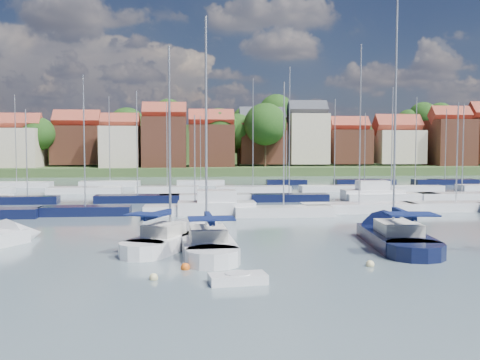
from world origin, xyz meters
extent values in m
plane|color=#475A61|center=(0.00, 40.00, 0.00)|extent=(260.00, 260.00, 0.00)
cube|color=silver|center=(-9.07, 4.21, 0.25)|extent=(4.92, 6.68, 1.20)
cone|color=silver|center=(-7.46, 7.72, 0.25)|extent=(3.59, 3.80, 2.57)
cylinder|color=silver|center=(-10.36, 1.41, 0.25)|extent=(3.41, 3.41, 1.20)
cube|color=beige|center=(-9.25, 3.82, 1.20)|extent=(2.71, 3.09, 0.70)
cylinder|color=#B2B2B7|center=(-8.89, 4.60, 6.56)|extent=(0.14, 0.14, 11.43)
cylinder|color=#B2B2B7|center=(-9.61, 3.05, 2.05)|extent=(1.53, 3.16, 0.10)
cube|color=#0D1845|center=(-9.61, 3.05, 2.20)|extent=(1.64, 3.08, 0.35)
cube|color=#0D1845|center=(-10.08, 2.03, 2.35)|extent=(2.63, 2.32, 0.08)
cube|color=silver|center=(-6.68, 2.65, 0.25)|extent=(3.27, 7.10, 1.20)
cone|color=silver|center=(-6.91, 6.99, 0.25)|extent=(3.07, 3.53, 2.90)
cylinder|color=silver|center=(-6.49, -0.83, 0.25)|extent=(3.05, 3.05, 1.20)
cube|color=beige|center=(-6.65, 2.16, 1.20)|extent=(2.18, 3.00, 0.70)
cylinder|color=#B2B2B7|center=(-6.70, 3.13, 7.29)|extent=(0.14, 0.14, 12.88)
cylinder|color=#B2B2B7|center=(-6.60, 1.20, 2.05)|extent=(0.31, 3.86, 0.10)
cube|color=#0D1845|center=(-6.60, 1.20, 2.20)|extent=(0.50, 3.68, 0.35)
cube|color=#0D1845|center=(-6.53, -0.05, 2.35)|extent=(2.55, 1.87, 0.08)
cube|color=black|center=(5.17, 3.81, 0.25)|extent=(4.05, 8.13, 1.20)
cone|color=black|center=(5.67, 8.68, 0.25)|extent=(3.64, 4.13, 3.27)
cylinder|color=black|center=(4.77, -0.09, 0.25)|extent=(3.58, 3.58, 1.20)
cube|color=beige|center=(5.11, 3.27, 1.20)|extent=(2.61, 3.48, 0.70)
cylinder|color=#B2B2B7|center=(5.22, 4.35, 8.28)|extent=(0.14, 0.14, 14.85)
cylinder|color=#B2B2B7|center=(5.00, 2.18, 2.05)|extent=(0.54, 4.34, 0.10)
cube|color=#0D1845|center=(5.00, 2.18, 2.20)|extent=(0.72, 4.15, 0.35)
cube|color=#0D1845|center=(4.85, 0.78, 2.35)|extent=(2.96, 2.23, 0.08)
cone|color=silver|center=(-18.74, 8.31, 0.25)|extent=(3.72, 3.90, 2.60)
cube|color=silver|center=(-5.52, -4.67, 0.18)|extent=(2.73, 1.53, 0.51)
cylinder|color=silver|center=(-5.52, -4.67, 0.33)|extent=(1.21, 1.21, 0.33)
sphere|color=beige|center=(-9.36, -3.67, 0.00)|extent=(0.42, 0.42, 0.42)
sphere|color=#D85914|center=(-7.92, -1.71, 0.00)|extent=(0.47, 0.47, 0.47)
sphere|color=beige|center=(1.59, -1.87, 0.00)|extent=(0.44, 0.44, 0.44)
sphere|color=#D85914|center=(6.11, 7.21, 0.00)|extent=(0.47, 0.47, 0.47)
cube|color=black|center=(-17.11, 20.54, 0.35)|extent=(8.01, 2.24, 1.00)
cylinder|color=#B2B2B7|center=(-17.11, 20.54, 5.93)|extent=(0.12, 0.12, 10.16)
cube|color=silver|center=(-7.27, 20.20, 0.35)|extent=(9.22, 2.58, 1.00)
cylinder|color=#B2B2B7|center=(-7.27, 20.20, 4.94)|extent=(0.12, 0.12, 8.18)
cube|color=silver|center=(0.63, 18.61, 0.35)|extent=(8.78, 2.46, 1.00)
cylinder|color=#B2B2B7|center=(0.63, 18.61, 6.38)|extent=(0.12, 0.12, 11.06)
cube|color=silver|center=(8.23, 20.67, 0.35)|extent=(10.79, 3.02, 1.00)
cylinder|color=#B2B2B7|center=(8.23, 20.67, 8.29)|extent=(0.12, 0.12, 14.87)
cube|color=silver|center=(17.98, 21.03, 0.35)|extent=(10.13, 2.84, 1.00)
cylinder|color=#B2B2B7|center=(17.98, 21.03, 5.65)|extent=(0.12, 0.12, 9.59)
cube|color=silver|center=(-5.31, 20.00, 0.50)|extent=(7.00, 2.60, 1.40)
cube|color=silver|center=(-5.31, 20.00, 1.60)|extent=(3.50, 2.20, 1.30)
cube|color=black|center=(-25.24, 30.99, 0.35)|extent=(6.54, 1.83, 1.00)
cylinder|color=#B2B2B7|center=(-25.24, 30.99, 5.53)|extent=(0.12, 0.12, 9.37)
cube|color=black|center=(-13.55, 31.64, 0.35)|extent=(9.30, 2.60, 1.00)
cylinder|color=#B2B2B7|center=(-13.55, 31.64, 6.59)|extent=(0.12, 0.12, 11.48)
cube|color=silver|center=(-5.94, 32.01, 0.35)|extent=(10.40, 2.91, 1.00)
cylinder|color=#B2B2B7|center=(-5.94, 32.01, 5.24)|extent=(0.12, 0.12, 8.77)
cube|color=black|center=(3.48, 31.28, 0.35)|extent=(8.80, 2.46, 1.00)
cylinder|color=#B2B2B7|center=(3.48, 31.28, 8.01)|extent=(0.12, 0.12, 14.33)
cube|color=silver|center=(15.40, 31.16, 0.35)|extent=(10.73, 3.00, 1.00)
cylinder|color=#B2B2B7|center=(15.40, 31.16, 6.92)|extent=(0.12, 0.12, 12.14)
cube|color=silver|center=(23.82, 30.97, 0.35)|extent=(10.48, 2.93, 1.00)
cylinder|color=#B2B2B7|center=(23.82, 30.97, 5.99)|extent=(0.12, 0.12, 10.28)
cube|color=silver|center=(13.46, 32.00, 0.50)|extent=(7.00, 2.60, 1.40)
cube|color=silver|center=(13.46, 32.00, 1.60)|extent=(3.50, 2.20, 1.30)
cube|color=silver|center=(-21.71, 44.21, 0.35)|extent=(9.71, 2.72, 1.00)
cylinder|color=#B2B2B7|center=(-21.71, 44.21, 8.29)|extent=(0.12, 0.12, 14.88)
cube|color=silver|center=(-10.84, 44.51, 0.35)|extent=(8.49, 2.38, 1.00)
cylinder|color=#B2B2B7|center=(-10.84, 44.51, 6.51)|extent=(0.12, 0.12, 11.31)
cube|color=silver|center=(0.79, 43.78, 0.35)|extent=(10.16, 2.85, 1.00)
cylinder|color=#B2B2B7|center=(0.79, 43.78, 8.15)|extent=(0.12, 0.12, 14.59)
cube|color=silver|center=(12.17, 43.90, 0.35)|extent=(9.53, 2.67, 1.00)
cylinder|color=#B2B2B7|center=(12.17, 43.90, 6.81)|extent=(0.12, 0.12, 11.91)
cube|color=silver|center=(23.16, 42.50, 0.35)|extent=(7.62, 2.13, 1.00)
cylinder|color=#B2B2B7|center=(23.16, 42.50, 6.91)|extent=(0.12, 0.12, 12.13)
cube|color=silver|center=(-34.13, 55.68, 0.35)|extent=(10.37, 2.90, 1.00)
cylinder|color=#B2B2B7|center=(-34.13, 55.68, 7.45)|extent=(0.12, 0.12, 13.20)
cube|color=silver|center=(-20.26, 56.56, 0.35)|extent=(9.24, 2.59, 1.00)
cylinder|color=#B2B2B7|center=(-20.26, 56.56, 7.43)|extent=(0.12, 0.12, 13.17)
cube|color=silver|center=(-6.08, 57.30, 0.35)|extent=(7.57, 2.12, 1.00)
cylinder|color=#B2B2B7|center=(-6.08, 57.30, 5.97)|extent=(0.12, 0.12, 10.24)
cube|color=black|center=(7.88, 57.47, 0.35)|extent=(6.58, 1.84, 1.00)
cylinder|color=#B2B2B7|center=(7.88, 57.47, 4.85)|extent=(0.12, 0.12, 8.01)
cube|color=black|center=(20.94, 57.40, 0.35)|extent=(9.92, 2.78, 1.00)
cylinder|color=#B2B2B7|center=(20.94, 57.40, 6.31)|extent=(0.12, 0.12, 10.92)
cube|color=black|center=(34.28, 56.37, 0.35)|extent=(10.55, 2.95, 1.00)
cylinder|color=#B2B2B7|center=(34.28, 56.37, 6.61)|extent=(0.12, 0.12, 11.51)
cube|color=#3E542A|center=(0.00, 117.00, 0.30)|extent=(200.00, 70.00, 3.00)
cube|color=#3E542A|center=(0.00, 142.00, 5.00)|extent=(200.00, 60.00, 14.00)
cube|color=beige|center=(-44.83, 92.19, 5.88)|extent=(9.35, 10.04, 8.56)
cube|color=#973C2C|center=(-44.83, 92.19, 11.30)|extent=(9.54, 4.63, 4.63)
cube|color=brown|center=(-33.65, 97.79, 6.56)|extent=(10.37, 9.97, 8.73)
cube|color=#973C2C|center=(-33.65, 97.79, 12.20)|extent=(10.57, 5.13, 5.13)
cube|color=beige|center=(-22.74, 89.00, 6.08)|extent=(8.09, 8.80, 8.96)
cube|color=#973C2C|center=(-22.74, 89.00, 11.55)|extent=(8.25, 4.00, 4.00)
cube|color=brown|center=(-13.35, 89.94, 7.08)|extent=(9.36, 10.17, 10.97)
cube|color=#973C2C|center=(-13.35, 89.94, 13.72)|extent=(9.54, 4.63, 4.63)
cube|color=brown|center=(-3.04, 91.65, 6.31)|extent=(9.90, 8.56, 9.42)
cube|color=#973C2C|center=(-3.04, 91.65, 12.23)|extent=(10.10, 4.90, 4.90)
cube|color=brown|center=(9.10, 96.65, 6.95)|extent=(10.59, 8.93, 9.49)
cube|color=#383A42|center=(9.10, 96.65, 12.99)|extent=(10.80, 5.24, 5.24)
cube|color=beige|center=(19.71, 95.80, 8.02)|extent=(9.01, 8.61, 11.65)
cube|color=#383A42|center=(19.71, 95.80, 14.95)|extent=(9.19, 4.46, 4.46)
cube|color=brown|center=(30.17, 97.00, 6.20)|extent=(9.10, 9.34, 8.00)
cube|color=#973C2C|center=(30.17, 97.00, 11.32)|extent=(9.28, 4.50, 4.50)
cube|color=beige|center=(41.95, 96.59, 6.14)|extent=(10.86, 9.59, 7.88)
cube|color=#973C2C|center=(41.95, 96.59, 11.41)|extent=(11.07, 5.37, 5.37)
cube|color=brown|center=(53.76, 93.92, 7.09)|extent=(9.18, 9.96, 10.97)
cube|color=#973C2C|center=(53.76, 93.92, 13.70)|extent=(9.36, 4.54, 4.54)
cylinder|color=#382619|center=(56.77, 115.51, 8.51)|extent=(0.50, 0.50, 4.47)
sphere|color=#2A5119|center=(56.77, 115.51, 14.58)|extent=(8.18, 8.18, 8.18)
cylinder|color=#382619|center=(3.46, 95.93, 3.83)|extent=(0.50, 0.50, 4.46)
sphere|color=#2A5119|center=(3.46, 95.93, 9.88)|extent=(8.15, 8.15, 8.15)
cylinder|color=#382619|center=(15.22, 113.68, 8.58)|extent=(0.50, 0.50, 5.15)
sphere|color=#2A5119|center=(15.22, 113.68, 15.56)|extent=(9.41, 9.41, 9.41)
cylinder|color=#382619|center=(-13.54, 116.31, 8.68)|extent=(0.50, 0.50, 4.56)
sphere|color=#2A5119|center=(-13.54, 116.31, 14.87)|extent=(8.34, 8.34, 8.34)
cylinder|color=#382619|center=(-23.24, 105.25, 4.18)|extent=(0.50, 0.50, 5.15)
sphere|color=#2A5119|center=(-23.24, 105.25, 11.17)|extent=(9.42, 9.42, 9.42)
cylinder|color=#382619|center=(-38.67, 107.32, 6.76)|extent=(0.50, 0.50, 3.42)
sphere|color=#2A5119|center=(-38.67, 107.32, 11.40)|extent=(6.26, 6.26, 6.26)
cylinder|color=#382619|center=(13.76, 104.71, 3.48)|extent=(0.50, 0.50, 3.77)
sphere|color=#2A5119|center=(13.76, 104.71, 8.60)|extent=(6.89, 6.89, 6.89)
cylinder|color=#382619|center=(9.05, 90.94, 4.21)|extent=(0.50, 0.50, 5.21)
sphere|color=#2A5119|center=(9.05, 90.94, 11.28)|extent=(9.53, 9.53, 9.53)
cylinder|color=#382619|center=(61.93, 101.62, 3.09)|extent=(0.50, 0.50, 2.97)
sphere|color=#2A5119|center=(61.93, 101.62, 7.12)|extent=(5.44, 5.44, 5.44)
cylinder|color=#382619|center=(-1.15, 93.75, 4.02)|extent=(0.50, 0.50, 4.84)
sphere|color=#2A5119|center=(-1.15, 93.75, 10.59)|extent=(8.85, 8.85, 8.85)
cylinder|color=#382619|center=(52.68, 115.72, 8.17)|extent=(0.50, 0.50, 3.72)
sphere|color=#2A5119|center=(52.68, 115.72, 13.21)|extent=(6.80, 6.80, 6.80)
cylinder|color=#382619|center=(54.05, 94.13, 3.62)|extent=(0.50, 0.50, 4.05)
sphere|color=#2A5119|center=(54.05, 94.13, 9.11)|extent=(7.40, 7.40, 7.40)
cylinder|color=#382619|center=(-40.96, 92.79, 3.60)|extent=(0.50, 0.50, 4.00)
sphere|color=#2A5119|center=(-40.96, 92.79, 9.04)|extent=(7.32, 7.32, 7.32)
cylinder|color=#382619|center=(6.84, 113.29, 7.91)|extent=(0.50, 0.50, 3.93)
sphere|color=#2A5119|center=(6.84, 113.29, 13.24)|extent=(7.19, 7.19, 7.19)
cylinder|color=#382619|center=(30.65, 100.17, 3.51)|extent=(0.50, 0.50, 3.82)
sphere|color=#2A5119|center=(30.65, 100.17, 8.70)|extent=(6.99, 6.99, 6.99)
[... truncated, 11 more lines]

